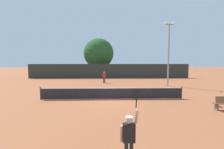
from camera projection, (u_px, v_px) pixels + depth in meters
The scene contains 12 objects.
ground_plane at pixel (112, 99), 14.74m from camera, with size 120.00×120.00×0.00m, color #9E5633.
tennis_net at pixel (112, 93), 14.70m from camera, with size 11.98×0.08×1.07m.
perimeter_fence at pixel (109, 71), 31.00m from camera, with size 28.47×0.12×2.51m, color #2D332D.
player_serving at pixel (129, 133), 5.43m from camera, with size 0.68×0.39×2.43m.
player_receiving at pixel (104, 76), 24.39m from camera, with size 0.57×0.23×1.57m.
tennis_ball at pixel (133, 93), 17.05m from camera, with size 0.07×0.07×0.07m, color #CCE033.
spare_racket at pixel (218, 106), 12.46m from camera, with size 0.28×0.52×0.04m.
light_pole at pixel (169, 50), 21.33m from camera, with size 1.18×0.28×7.81m.
large_tree at pixel (99, 53), 35.14m from camera, with size 6.03×6.03×7.53m.
parked_car_near at pixel (73, 72), 36.08m from camera, with size 2.30×4.36×1.69m.
parked_car_mid at pixel (93, 71), 38.53m from camera, with size 2.26×4.35×1.69m.
parked_car_far at pixel (142, 72), 36.30m from camera, with size 2.26×4.35×1.69m.
Camera 1 is at (-0.39, -14.50, 3.36)m, focal length 28.02 mm.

